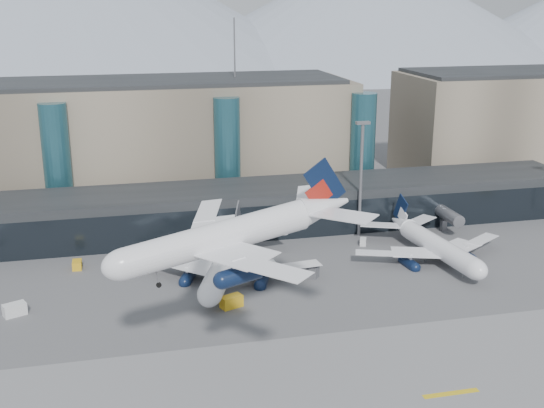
{
  "coord_description": "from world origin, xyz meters",
  "views": [
    {
      "loc": [
        -21.38,
        -87.19,
        50.51
      ],
      "look_at": [
        6.41,
        32.0,
        13.6
      ],
      "focal_mm": 45.0,
      "sensor_mm": 36.0,
      "label": 1
    }
  ],
  "objects_px": {
    "veh_h": "(231,302)",
    "jet_parked_right": "(430,237)",
    "hero_jet": "(242,224)",
    "veh_a": "(15,310)",
    "veh_d": "(363,242)",
    "veh_b": "(77,265)",
    "jet_parked_mid": "(227,252)",
    "lightmast_mid": "(361,173)",
    "veh_c": "(308,271)"
  },
  "relations": [
    {
      "from": "lightmast_mid",
      "to": "veh_h",
      "type": "bearing_deg",
      "value": -138.54
    },
    {
      "from": "jet_parked_mid",
      "to": "veh_a",
      "type": "xyz_separation_m",
      "value": [
        -37.48,
        -9.32,
        -3.56
      ]
    },
    {
      "from": "jet_parked_mid",
      "to": "veh_b",
      "type": "distance_m",
      "value": 29.97
    },
    {
      "from": "lightmast_mid",
      "to": "veh_c",
      "type": "height_order",
      "value": "lightmast_mid"
    },
    {
      "from": "veh_b",
      "to": "veh_c",
      "type": "distance_m",
      "value": 45.02
    },
    {
      "from": "lightmast_mid",
      "to": "hero_jet",
      "type": "bearing_deg",
      "value": -125.07
    },
    {
      "from": "lightmast_mid",
      "to": "veh_d",
      "type": "relative_size",
      "value": 10.63
    },
    {
      "from": "veh_d",
      "to": "veh_b",
      "type": "bearing_deg",
      "value": 112.65
    },
    {
      "from": "hero_jet",
      "to": "veh_c",
      "type": "bearing_deg",
      "value": 49.45
    },
    {
      "from": "jet_parked_right",
      "to": "veh_c",
      "type": "distance_m",
      "value": 27.55
    },
    {
      "from": "jet_parked_right",
      "to": "veh_h",
      "type": "bearing_deg",
      "value": 102.21
    },
    {
      "from": "veh_h",
      "to": "veh_c",
      "type": "bearing_deg",
      "value": 9.18
    },
    {
      "from": "veh_a",
      "to": "veh_b",
      "type": "height_order",
      "value": "veh_a"
    },
    {
      "from": "hero_jet",
      "to": "veh_d",
      "type": "height_order",
      "value": "hero_jet"
    },
    {
      "from": "jet_parked_right",
      "to": "veh_c",
      "type": "relative_size",
      "value": 8.86
    },
    {
      "from": "hero_jet",
      "to": "veh_a",
      "type": "bearing_deg",
      "value": 132.18
    },
    {
      "from": "veh_h",
      "to": "jet_parked_right",
      "type": "bearing_deg",
      "value": -3.6
    },
    {
      "from": "jet_parked_mid",
      "to": "veh_c",
      "type": "height_order",
      "value": "jet_parked_mid"
    },
    {
      "from": "hero_jet",
      "to": "veh_a",
      "type": "height_order",
      "value": "hero_jet"
    },
    {
      "from": "lightmast_mid",
      "to": "veh_b",
      "type": "xyz_separation_m",
      "value": [
        -60.35,
        -6.12,
        -13.6
      ]
    },
    {
      "from": "veh_d",
      "to": "lightmast_mid",
      "type": "bearing_deg",
      "value": 11.08
    },
    {
      "from": "veh_c",
      "to": "veh_b",
      "type": "bearing_deg",
      "value": -161.52
    },
    {
      "from": "hero_jet",
      "to": "jet_parked_mid",
      "type": "relative_size",
      "value": 0.96
    },
    {
      "from": "veh_a",
      "to": "veh_d",
      "type": "bearing_deg",
      "value": -8.19
    },
    {
      "from": "veh_b",
      "to": "veh_a",
      "type": "bearing_deg",
      "value": 154.26
    },
    {
      "from": "jet_parked_right",
      "to": "veh_c",
      "type": "bearing_deg",
      "value": 93.29
    },
    {
      "from": "hero_jet",
      "to": "jet_parked_right",
      "type": "bearing_deg",
      "value": 28.1
    },
    {
      "from": "jet_parked_right",
      "to": "veh_b",
      "type": "height_order",
      "value": "jet_parked_right"
    },
    {
      "from": "hero_jet",
      "to": "veh_h",
      "type": "height_order",
      "value": "hero_jet"
    },
    {
      "from": "hero_jet",
      "to": "veh_b",
      "type": "distance_m",
      "value": 55.39
    },
    {
      "from": "jet_parked_mid",
      "to": "veh_d",
      "type": "bearing_deg",
      "value": -53.08
    },
    {
      "from": "hero_jet",
      "to": "veh_b",
      "type": "relative_size",
      "value": 12.75
    },
    {
      "from": "veh_b",
      "to": "jet_parked_mid",
      "type": "bearing_deg",
      "value": -107.93
    },
    {
      "from": "jet_parked_right",
      "to": "veh_a",
      "type": "height_order",
      "value": "jet_parked_right"
    },
    {
      "from": "veh_c",
      "to": "veh_d",
      "type": "distance_m",
      "value": 21.58
    },
    {
      "from": "jet_parked_mid",
      "to": "jet_parked_right",
      "type": "relative_size",
      "value": 1.09
    },
    {
      "from": "hero_jet",
      "to": "veh_c",
      "type": "height_order",
      "value": "hero_jet"
    },
    {
      "from": "lightmast_mid",
      "to": "veh_a",
      "type": "bearing_deg",
      "value": -160.34
    },
    {
      "from": "veh_b",
      "to": "hero_jet",
      "type": "bearing_deg",
      "value": -150.86
    },
    {
      "from": "jet_parked_right",
      "to": "veh_d",
      "type": "relative_size",
      "value": 14.42
    },
    {
      "from": "veh_a",
      "to": "veh_d",
      "type": "relative_size",
      "value": 1.51
    },
    {
      "from": "jet_parked_right",
      "to": "veh_d",
      "type": "height_order",
      "value": "jet_parked_right"
    },
    {
      "from": "hero_jet",
      "to": "jet_parked_right",
      "type": "height_order",
      "value": "hero_jet"
    },
    {
      "from": "lightmast_mid",
      "to": "jet_parked_right",
      "type": "distance_m",
      "value": 20.87
    },
    {
      "from": "jet_parked_right",
      "to": "veh_b",
      "type": "xyz_separation_m",
      "value": [
        -69.8,
        9.47,
        -3.43
      ]
    },
    {
      "from": "veh_a",
      "to": "veh_h",
      "type": "relative_size",
      "value": 0.98
    },
    {
      "from": "veh_a",
      "to": "veh_d",
      "type": "distance_m",
      "value": 70.99
    },
    {
      "from": "jet_parked_right",
      "to": "veh_d",
      "type": "distance_m",
      "value": 14.79
    },
    {
      "from": "lightmast_mid",
      "to": "veh_h",
      "type": "xyz_separation_m",
      "value": [
        -33.96,
        -30.0,
        -13.39
      ]
    },
    {
      "from": "jet_parked_right",
      "to": "veh_h",
      "type": "height_order",
      "value": "jet_parked_right"
    }
  ]
}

